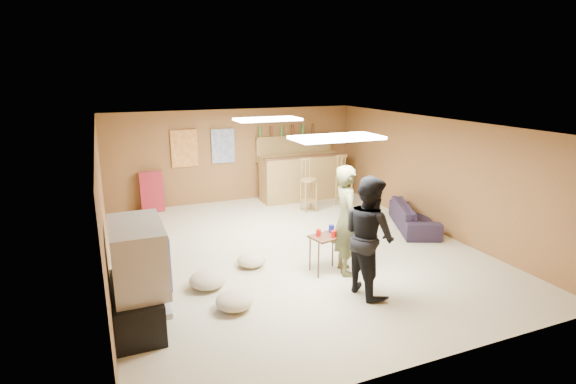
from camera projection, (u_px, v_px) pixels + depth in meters
name	position (u px, v px, depth m)	size (l,w,h in m)	color
ground	(292.00, 249.00, 7.91)	(7.00, 7.00, 0.00)	#C2B894
ceiling	(293.00, 124.00, 7.35)	(6.00, 7.00, 0.02)	silver
wall_back	(235.00, 155.00, 10.75)	(6.00, 0.02, 2.20)	brown
wall_front	(429.00, 269.00, 4.51)	(6.00, 0.02, 2.20)	brown
wall_left	(103.00, 209.00, 6.52)	(0.02, 7.00, 2.20)	brown
wall_right	(434.00, 174.00, 8.74)	(0.02, 7.00, 2.20)	brown
tv_stand	(137.00, 306.00, 5.50)	(0.55, 1.30, 0.50)	black
dvd_box	(156.00, 309.00, 5.61)	(0.35, 0.50, 0.08)	#B2B2B7
tv_body	(138.00, 255.00, 5.36)	(0.60, 1.10, 0.80)	#B2B2B7
tv_screen	(165.00, 252.00, 5.47)	(0.02, 0.95, 0.65)	navy
bar_counter	(301.00, 177.00, 10.96)	(2.00, 0.60, 1.10)	olive
bar_lip	(306.00, 157.00, 10.60)	(2.10, 0.12, 0.05)	#462816
bar_shelf	(294.00, 136.00, 11.12)	(2.00, 0.18, 0.05)	olive
bar_backing	(294.00, 148.00, 11.21)	(2.00, 0.14, 0.60)	olive
poster_left	(184.00, 149.00, 10.21)	(0.60, 0.03, 0.85)	#BF3F26
poster_right	(223.00, 146.00, 10.54)	(0.55, 0.03, 0.80)	#334C99
folding_chair_stack	(152.00, 192.00, 10.00)	(0.50, 0.14, 0.90)	maroon
ceiling_panel_front	(337.00, 138.00, 6.02)	(1.20, 0.60, 0.04)	white
ceiling_panel_back	(268.00, 119.00, 8.43)	(1.20, 0.60, 0.04)	white
person_olive	(346.00, 220.00, 6.81)	(0.62, 0.41, 1.70)	brown
person_black	(369.00, 236.00, 6.17)	(0.82, 0.64, 1.69)	black
sofa	(414.00, 216.00, 8.96)	(1.70, 0.66, 0.50)	black
tray_table	(326.00, 254.00, 6.94)	(0.46, 0.37, 0.60)	#462816
cup_red_near	(318.00, 233.00, 6.85)	(0.08, 0.08, 0.11)	red
cup_red_far	(333.00, 234.00, 6.79)	(0.08, 0.08, 0.10)	red
cup_blue	(331.00, 229.00, 7.00)	(0.09, 0.09, 0.12)	navy
bar_stool_left	(309.00, 182.00, 9.96)	(0.42, 0.42, 1.34)	olive
bar_stool_right	(344.00, 183.00, 10.38)	(0.34, 0.34, 1.08)	olive
cushion_near_tv	(208.00, 280.00, 6.48)	(0.54, 0.54, 0.24)	tan
cushion_mid	(251.00, 260.00, 7.20)	(0.45, 0.45, 0.20)	tan
cushion_far	(234.00, 301.00, 5.89)	(0.50, 0.50, 0.22)	tan
bottle_row	(287.00, 130.00, 10.99)	(1.48, 0.08, 0.26)	#3F7233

